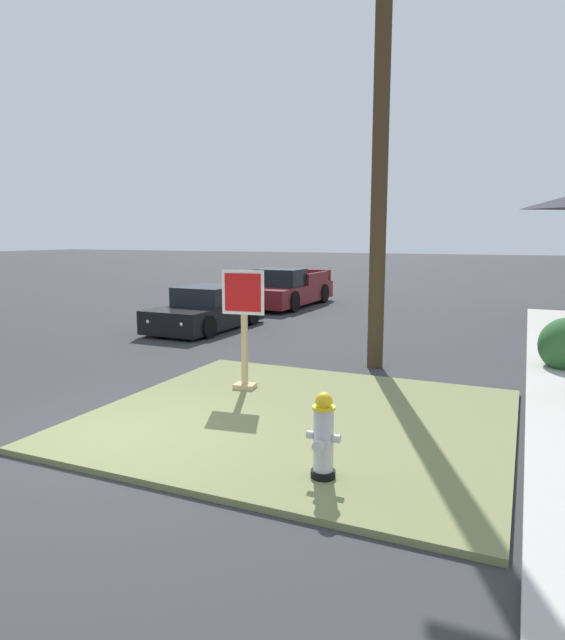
{
  "coord_description": "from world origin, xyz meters",
  "views": [
    {
      "loc": [
        4.9,
        -5.53,
        2.71
      ],
      "look_at": [
        1.17,
        2.88,
        1.3
      ],
      "focal_mm": 30.9,
      "sensor_mm": 36.0,
      "label": 1
    }
  ],
  "objects": [
    {
      "name": "fire_hydrant",
      "position": [
        2.99,
        -0.12,
        0.54
      ],
      "size": [
        0.38,
        0.34,
        0.96
      ],
      "color": "black",
      "rests_on": "grass_corner_patch"
    },
    {
      "name": "parked_sedan_black",
      "position": [
        -3.61,
        8.17,
        0.54
      ],
      "size": [
        1.96,
        4.06,
        1.25
      ],
      "color": "black",
      "rests_on": "ground"
    },
    {
      "name": "utility_pole",
      "position": [
        2.12,
        5.48,
        4.82
      ],
      "size": [
        1.88,
        0.32,
        9.28
      ],
      "color": "#42301E",
      "rests_on": "ground"
    },
    {
      "name": "stop_sign",
      "position": [
        0.53,
        2.69,
        1.09
      ],
      "size": [
        0.75,
        0.32,
        2.06
      ],
      "color": "tan",
      "rests_on": "grass_corner_patch"
    },
    {
      "name": "pickup_truck_maroon",
      "position": [
        -3.55,
        13.98,
        0.62
      ],
      "size": [
        2.03,
        5.2,
        1.48
      ],
      "color": "maroon",
      "rests_on": "ground"
    },
    {
      "name": "ground_plane",
      "position": [
        0.0,
        0.0,
        0.0
      ],
      "size": [
        160.0,
        160.0,
        0.0
      ],
      "primitive_type": "plane",
      "color": "#333335"
    },
    {
      "name": "grass_corner_patch",
      "position": [
        1.95,
        1.75,
        0.04
      ],
      "size": [
        5.93,
        5.46,
        0.08
      ],
      "primitive_type": "cube",
      "color": "olive",
      "rests_on": "ground"
    },
    {
      "name": "manhole_cover",
      "position": [
        0.35,
        4.58,
        0.01
      ],
      "size": [
        0.7,
        0.7,
        0.02
      ],
      "primitive_type": "cylinder",
      "color": "black",
      "rests_on": "ground"
    }
  ]
}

